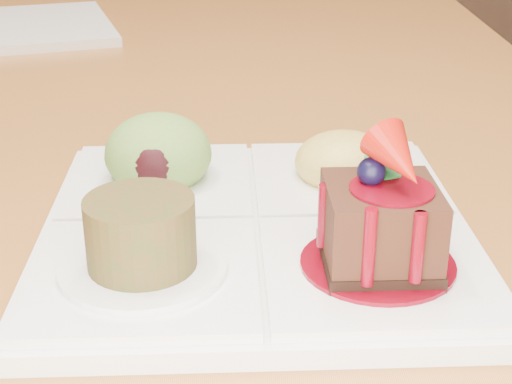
{
  "coord_description": "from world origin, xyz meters",
  "views": [
    {
      "loc": [
        0.18,
        -0.94,
        0.99
      ],
      "look_at": [
        0.18,
        -0.49,
        0.79
      ],
      "focal_mm": 55.0,
      "sensor_mm": 36.0,
      "label": 1
    }
  ],
  "objects": [
    {
      "name": "sampler_plate",
      "position": [
        0.17,
        -0.49,
        0.77
      ],
      "size": [
        0.28,
        0.28,
        0.1
      ],
      "rotation": [
        0.0,
        0.0,
        0.04
      ],
      "color": "white",
      "rests_on": "dining_table"
    },
    {
      "name": "dining_table",
      "position": [
        0.0,
        0.0,
        0.68
      ],
      "size": [
        1.0,
        1.8,
        0.75
      ],
      "color": "olive",
      "rests_on": "ground"
    },
    {
      "name": "second_plate",
      "position": [
        -0.14,
        0.1,
        0.76
      ],
      "size": [
        0.31,
        0.31,
        0.01
      ],
      "primitive_type": "cube",
      "rotation": [
        0.0,
        0.0,
        0.31
      ],
      "color": "white",
      "rests_on": "dining_table"
    }
  ]
}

